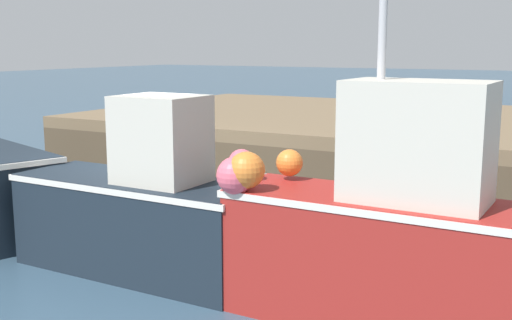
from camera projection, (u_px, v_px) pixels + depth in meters
ground at (158, 247)px, 10.27m from camera, size 120.00×160.00×0.10m
pier at (411, 131)px, 13.84m from camera, size 14.80×7.89×1.56m
fishing_boat_near_right at (142, 210)px, 8.87m from camera, size 3.65×1.33×2.48m
fishing_boat_mid at (380, 231)px, 7.12m from camera, size 3.63×1.31×4.74m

